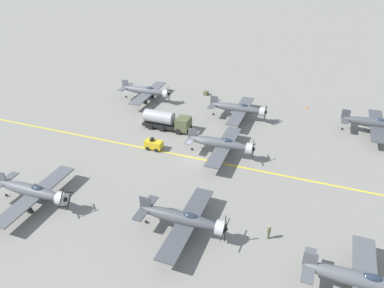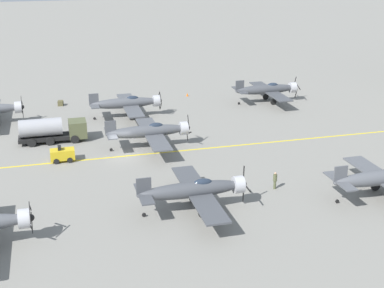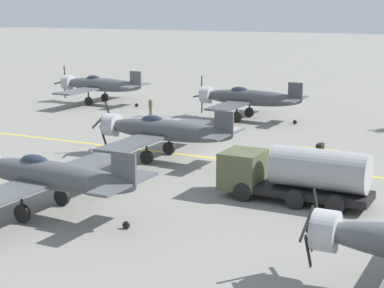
{
  "view_description": "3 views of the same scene",
  "coord_description": "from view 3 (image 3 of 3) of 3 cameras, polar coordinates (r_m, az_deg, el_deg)",
  "views": [
    {
      "loc": [
        42.96,
        15.82,
        28.66
      ],
      "look_at": [
        2.41,
        0.68,
        3.73
      ],
      "focal_mm": 35.0,
      "sensor_mm": 36.0,
      "label": 1
    },
    {
      "loc": [
        55.84,
        -6.93,
        21.84
      ],
      "look_at": [
        3.98,
        7.07,
        2.21
      ],
      "focal_mm": 50.0,
      "sensor_mm": 36.0,
      "label": 2
    },
    {
      "loc": [
        -38.45,
        -17.26,
        10.18
      ],
      "look_at": [
        -5.13,
        -0.23,
        2.07
      ],
      "focal_mm": 60.0,
      "sensor_mm": 36.0,
      "label": 3
    }
  ],
  "objects": [
    {
      "name": "airplane_mid_right",
      "position": [
        58.08,
        4.91,
        4.1
      ],
      "size": [
        12.0,
        9.98,
        3.8
      ],
      "rotation": [
        0.0,
        0.0,
        -0.12
      ],
      "color": "#44474C",
      "rests_on": "ground"
    },
    {
      "name": "tow_tractor",
      "position": [
        40.77,
        10.93,
        -1.31
      ],
      "size": [
        1.57,
        2.6,
        1.79
      ],
      "color": "gold",
      "rests_on": "ground"
    },
    {
      "name": "airplane_mid_left",
      "position": [
        32.27,
        -12.77,
        -2.74
      ],
      "size": [
        12.0,
        9.98,
        3.65
      ],
      "rotation": [
        0.0,
        0.0,
        0.11
      ],
      "color": "#4F5257",
      "rests_on": "ground"
    },
    {
      "name": "airplane_far_right",
      "position": [
        68.24,
        -8.24,
        5.23
      ],
      "size": [
        12.0,
        9.98,
        3.8
      ],
      "rotation": [
        0.0,
        0.0,
        0.15
      ],
      "color": "#53555B",
      "rests_on": "ground"
    },
    {
      "name": "ground_plane",
      "position": [
        43.36,
        2.82,
        -1.36
      ],
      "size": [
        400.0,
        400.0,
        0.0
      ],
      "primitive_type": "plane",
      "color": "gray"
    },
    {
      "name": "ground_crew_walking",
      "position": [
        59.95,
        -3.71,
        3.34
      ],
      "size": [
        0.38,
        0.38,
        1.73
      ],
      "color": "#515638",
      "rests_on": "ground"
    },
    {
      "name": "fuel_tanker",
      "position": [
        34.14,
        9.09,
        -2.64
      ],
      "size": [
        2.68,
        8.0,
        2.98
      ],
      "color": "black",
      "rests_on": "ground"
    },
    {
      "name": "taxiway_stripe",
      "position": [
        43.36,
        2.82,
        -1.36
      ],
      "size": [
        0.3,
        160.0,
        0.01
      ],
      "primitive_type": "cube",
      "color": "yellow",
      "rests_on": "ground"
    },
    {
      "name": "airplane_mid_center",
      "position": [
        42.83,
        -2.65,
        1.22
      ],
      "size": [
        12.0,
        9.98,
        3.68
      ],
      "rotation": [
        0.0,
        0.0,
        0.26
      ],
      "color": "#4D5055",
      "rests_on": "ground"
    }
  ]
}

